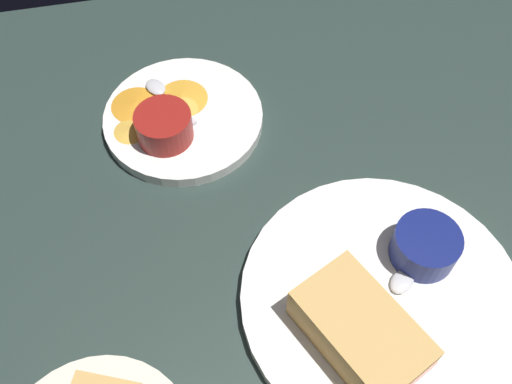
{
  "coord_description": "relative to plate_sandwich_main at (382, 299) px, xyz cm",
  "views": [
    {
      "loc": [
        -21.85,
        7.29,
        57.49
      ],
      "look_at": [
        13.45,
        -0.11,
        3.0
      ],
      "focal_mm": 40.6,
      "sensor_mm": 36.0,
      "label": 1
    }
  ],
  "objects": [
    {
      "name": "ground_plane",
      "position": [
        0.98,
        10.6,
        -2.3
      ],
      "size": [
        110.0,
        110.0,
        3.0
      ],
      "primitive_type": "cube",
      "color": "#283833"
    },
    {
      "name": "plate_sandwich_main",
      "position": [
        0.0,
        0.0,
        0.0
      ],
      "size": [
        29.75,
        29.75,
        1.6
      ],
      "primitive_type": "cylinder",
      "color": "white",
      "rests_on": "ground_plane"
    },
    {
      "name": "sandwich_half_near",
      "position": [
        -3.88,
        4.11,
        3.2
      ],
      "size": [
        15.0,
        12.43,
        4.8
      ],
      "color": "tan",
      "rests_on": "plate_sandwich_main"
    },
    {
      "name": "ramekin_dark_sauce",
      "position": [
        3.77,
        -5.53,
        2.83
      ],
      "size": [
        7.07,
        7.07,
        3.78
      ],
      "color": "navy",
      "rests_on": "plate_sandwich_main"
    },
    {
      "name": "spoon_by_dark_ramekin",
      "position": [
        0.09,
        -1.31,
        1.16
      ],
      "size": [
        7.61,
        8.41,
        0.8
      ],
      "color": "silver",
      "rests_on": "plate_sandwich_main"
    },
    {
      "name": "plate_chips_companion",
      "position": [
        28.87,
        16.98,
        0.0
      ],
      "size": [
        20.34,
        20.34,
        1.6
      ],
      "primitive_type": "cylinder",
      "color": "white",
      "rests_on": "ground_plane"
    },
    {
      "name": "ramekin_light_gravy",
      "position": [
        25.81,
        19.52,
        2.82
      ],
      "size": [
        6.95,
        6.95,
        3.75
      ],
      "color": "maroon",
      "rests_on": "plate_chips_companion"
    },
    {
      "name": "spoon_by_gravy_ramekin",
      "position": [
        32.77,
        19.19,
        1.16
      ],
      "size": [
        9.31,
        6.17,
        0.8
      ],
      "color": "silver",
      "rests_on": "plate_chips_companion"
    },
    {
      "name": "plantain_chip_scatter",
      "position": [
        30.6,
        19.31,
        1.1
      ],
      "size": [
        11.64,
        14.29,
        0.6
      ],
      "color": "gold",
      "rests_on": "plate_chips_companion"
    }
  ]
}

